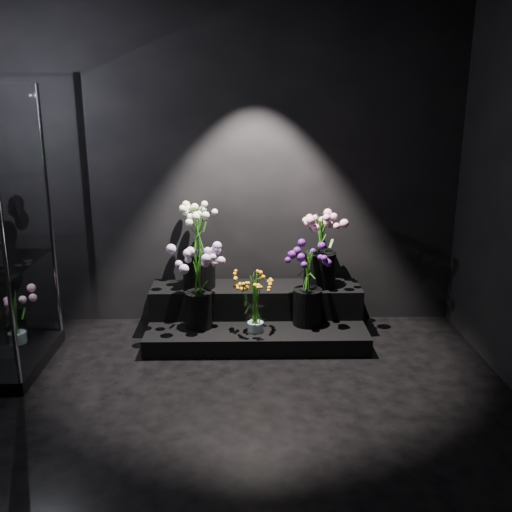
{
  "coord_description": "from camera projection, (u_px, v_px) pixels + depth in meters",
  "views": [
    {
      "loc": [
        0.13,
        -2.95,
        2.01
      ],
      "look_at": [
        0.21,
        1.2,
        0.83
      ],
      "focal_mm": 40.0,
      "sensor_mm": 36.0,
      "label": 1
    }
  ],
  "objects": [
    {
      "name": "floor",
      "position": [
        225.0,
        445.0,
        3.38
      ],
      "size": [
        4.0,
        4.0,
        0.0
      ],
      "primitive_type": "plane",
      "color": "black",
      "rests_on": "ground"
    },
    {
      "name": "display_riser",
      "position": [
        256.0,
        316.0,
        4.92
      ],
      "size": [
        1.82,
        0.81,
        0.4
      ],
      "color": "black",
      "rests_on": "floor"
    },
    {
      "name": "bouquet_lilac",
      "position": [
        198.0,
        282.0,
        4.61
      ],
      "size": [
        0.49,
        0.49,
        0.66
      ],
      "rotation": [
        0.0,
        0.0,
        0.44
      ],
      "color": "black",
      "rests_on": "display_riser"
    },
    {
      "name": "bouquet_cream_roses",
      "position": [
        198.0,
        241.0,
        4.83
      ],
      "size": [
        0.41,
        0.41,
        0.74
      ],
      "rotation": [
        0.0,
        0.0,
        -0.17
      ],
      "color": "black",
      "rests_on": "display_riser"
    },
    {
      "name": "bouquet_pink_roses",
      "position": [
        320.0,
        247.0,
        4.87
      ],
      "size": [
        0.42,
        0.42,
        0.64
      ],
      "rotation": [
        0.0,
        0.0,
        -0.18
      ],
      "color": "black",
      "rests_on": "display_riser"
    },
    {
      "name": "bouquet_purple",
      "position": [
        308.0,
        283.0,
        4.68
      ],
      "size": [
        0.36,
        0.36,
        0.65
      ],
      "rotation": [
        0.0,
        0.0,
        -0.15
      ],
      "color": "black",
      "rests_on": "display_riser"
    },
    {
      "name": "wall_back",
      "position": [
        231.0,
        167.0,
        4.92
      ],
      "size": [
        4.0,
        0.0,
        4.0
      ],
      "primitive_type": "plane",
      "rotation": [
        1.57,
        0.0,
        0.0
      ],
      "color": "black",
      "rests_on": "floor"
    },
    {
      "name": "wall_front",
      "position": [
        178.0,
        427.0,
        1.08
      ],
      "size": [
        4.0,
        0.0,
        4.0
      ],
      "primitive_type": "plane",
      "rotation": [
        -1.57,
        0.0,
        0.0
      ],
      "color": "black",
      "rests_on": "floor"
    },
    {
      "name": "bouquet_orange_bells",
      "position": [
        255.0,
        303.0,
        4.57
      ],
      "size": [
        0.3,
        0.3,
        0.48
      ],
      "rotation": [
        0.0,
        0.0,
        -0.15
      ],
      "color": "white",
      "rests_on": "display_riser"
    },
    {
      "name": "bouquet_case_base_pink",
      "position": [
        15.0,
        316.0,
        4.49
      ],
      "size": [
        0.36,
        0.36,
        0.43
      ],
      "rotation": [
        0.0,
        0.0,
        -0.06
      ],
      "color": "white",
      "rests_on": "display_case"
    }
  ]
}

